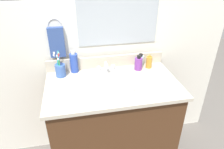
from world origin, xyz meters
TOP-DOWN VIEW (x-y plane):
  - vanity_cabinet at (0.00, 0.00)m, footprint 0.87×0.49m
  - countertop at (0.00, 0.00)m, footprint 0.91×0.53m
  - backsplash at (0.00, 0.25)m, footprint 0.91×0.02m
  - back_wall at (0.00, 0.32)m, footprint 2.01×0.04m
  - mirror_panel at (0.10, 0.29)m, footprint 0.60×0.01m
  - towel_ring at (-0.35, 0.29)m, footprint 0.10×0.01m
  - hand_towel at (-0.35, 0.28)m, footprint 0.11×0.04m
  - sink_basin at (-0.02, -0.03)m, footprint 0.33×0.33m
  - faucet at (-0.02, 0.17)m, footprint 0.16×0.10m
  - bottle_shampoo_blue at (-0.25, 0.22)m, footprint 0.06×0.06m
  - bottle_oil_amber at (0.32, 0.18)m, footprint 0.05×0.05m
  - bottle_gel_clear at (0.27, 0.22)m, footprint 0.06×0.06m
  - bottle_cream_purple at (0.23, 0.16)m, footprint 0.06×0.06m
  - cup_blue_plastic at (-0.35, 0.17)m, footprint 0.07×0.09m
  - soap_bar at (0.14, 0.15)m, footprint 0.06×0.04m

SIDE VIEW (x-z plane):
  - vanity_cabinet at x=0.00m, z-range 0.00..0.77m
  - back_wall at x=0.00m, z-range 0.00..1.30m
  - sink_basin at x=-0.02m, z-range 0.71..0.82m
  - countertop at x=0.00m, z-range 0.77..0.80m
  - soap_bar at x=0.14m, z-range 0.80..0.82m
  - faucet at x=-0.02m, z-range 0.78..0.87m
  - bottle_gel_clear at x=0.27m, z-range 0.79..0.89m
  - backsplash at x=0.00m, z-range 0.80..0.89m
  - bottle_oil_amber at x=0.32m, z-range 0.79..0.90m
  - bottle_cream_purple at x=0.23m, z-range 0.79..0.91m
  - cup_blue_plastic at x=-0.35m, z-range 0.75..0.95m
  - bottle_shampoo_blue at x=-0.25m, z-range 0.79..0.96m
  - hand_towel at x=-0.35m, z-range 0.91..1.13m
  - towel_ring at x=-0.35m, z-range 1.09..1.19m
  - mirror_panel at x=0.10m, z-range 0.97..1.53m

